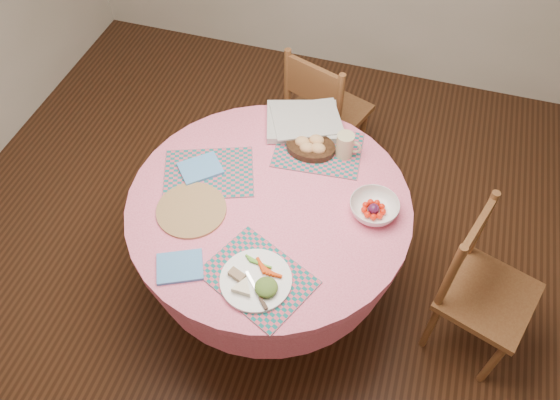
{
  "coord_description": "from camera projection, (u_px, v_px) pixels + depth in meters",
  "views": [
    {
      "loc": [
        0.47,
        -1.38,
        2.6
      ],
      "look_at": [
        0.05,
        0.0,
        0.78
      ],
      "focal_mm": 35.0,
      "sensor_mm": 36.0,
      "label": 1
    }
  ],
  "objects": [
    {
      "name": "newspaper_stack",
      "position": [
        303.0,
        121.0,
        2.63
      ],
      "size": [
        0.42,
        0.37,
        0.04
      ],
      "rotation": [
        0.0,
        0.0,
        0.3
      ],
      "color": "silver",
      "rests_on": "dining_table"
    },
    {
      "name": "fruit_bowl",
      "position": [
        374.0,
        208.0,
        2.29
      ],
      "size": [
        0.25,
        0.25,
        0.07
      ],
      "rotation": [
        0.0,
        0.0,
        0.23
      ],
      "color": "white",
      "rests_on": "dining_table"
    },
    {
      "name": "ground",
      "position": [
        271.0,
        287.0,
        2.95
      ],
      "size": [
        4.0,
        4.0,
        0.0
      ],
      "primitive_type": "plane",
      "color": "#331C0F",
      "rests_on": "ground"
    },
    {
      "name": "chair_back",
      "position": [
        323.0,
        111.0,
        3.14
      ],
      "size": [
        0.52,
        0.51,
        0.88
      ],
      "rotation": [
        0.0,
        0.0,
        2.8
      ],
      "color": "brown",
      "rests_on": "ground"
    },
    {
      "name": "chair_right",
      "position": [
        480.0,
        286.0,
        2.44
      ],
      "size": [
        0.49,
        0.5,
        0.86
      ],
      "rotation": [
        0.0,
        0.0,
        1.25
      ],
      "color": "brown",
      "rests_on": "ground"
    },
    {
      "name": "bread_bowl",
      "position": [
        311.0,
        146.0,
        2.52
      ],
      "size": [
        0.23,
        0.23,
        0.08
      ],
      "color": "black",
      "rests_on": "placemat_back"
    },
    {
      "name": "napkin_near",
      "position": [
        180.0,
        267.0,
        2.15
      ],
      "size": [
        0.22,
        0.2,
        0.01
      ],
      "primitive_type": "cube",
      "rotation": [
        0.0,
        0.0,
        0.44
      ],
      "color": "#5292D5",
      "rests_on": "dining_table"
    },
    {
      "name": "napkin_far",
      "position": [
        200.0,
        168.0,
        2.46
      ],
      "size": [
        0.23,
        0.22,
        0.01
      ],
      "primitive_type": "cube",
      "rotation": [
        0.0,
        0.0,
        0.73
      ],
      "color": "#5292D5",
      "rests_on": "placemat_left"
    },
    {
      "name": "dinner_plate",
      "position": [
        257.0,
        281.0,
        2.09
      ],
      "size": [
        0.28,
        0.28,
        0.05
      ],
      "rotation": [
        0.0,
        0.0,
        -0.36
      ],
      "color": "white",
      "rests_on": "placemat_front"
    },
    {
      "name": "placemat_back",
      "position": [
        318.0,
        150.0,
        2.54
      ],
      "size": [
        0.43,
        0.33,
        0.01
      ],
      "primitive_type": "cube",
      "rotation": [
        0.0,
        0.0,
        0.09
      ],
      "color": "#126666",
      "rests_on": "dining_table"
    },
    {
      "name": "dining_table",
      "position": [
        270.0,
        228.0,
        2.51
      ],
      "size": [
        1.24,
        1.24,
        0.75
      ],
      "color": "pink",
      "rests_on": "ground"
    },
    {
      "name": "latte_mug",
      "position": [
        345.0,
        145.0,
        2.47
      ],
      "size": [
        0.12,
        0.08,
        0.12
      ],
      "color": "#CBBC8C",
      "rests_on": "placemat_back"
    },
    {
      "name": "placemat_left",
      "position": [
        209.0,
        173.0,
        2.45
      ],
      "size": [
        0.48,
        0.42,
        0.01
      ],
      "primitive_type": "cube",
      "rotation": [
        0.0,
        0.0,
        0.36
      ],
      "color": "#126666",
      "rests_on": "dining_table"
    },
    {
      "name": "placemat_front",
      "position": [
        258.0,
        278.0,
        2.12
      ],
      "size": [
        0.49,
        0.44,
        0.01
      ],
      "primitive_type": "cube",
      "rotation": [
        0.0,
        0.0,
        -0.43
      ],
      "color": "#126666",
      "rests_on": "dining_table"
    },
    {
      "name": "wicker_trivet",
      "position": [
        191.0,
        210.0,
        2.32
      ],
      "size": [
        0.3,
        0.3,
        0.01
      ],
      "primitive_type": "cylinder",
      "color": "olive",
      "rests_on": "dining_table"
    }
  ]
}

